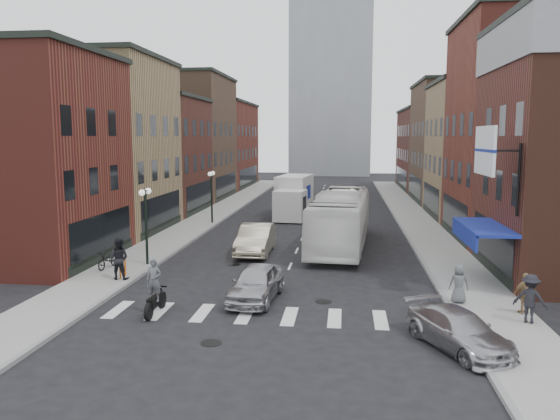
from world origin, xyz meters
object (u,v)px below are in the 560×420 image
(streetlamp_far, at_px, (212,187))
(ped_right_c, at_px, (459,284))
(transit_bus, at_px, (341,219))
(sedan_left_near, at_px, (256,283))
(streetlamp_near, at_px, (146,212))
(parked_bicycle, at_px, (108,260))
(motorcycle_rider, at_px, (154,289))
(ped_left_solo, at_px, (119,259))
(ped_right_b, at_px, (525,293))
(bike_rack, at_px, (123,269))
(ped_right_a, at_px, (530,299))
(box_truck, at_px, (293,197))
(billboard_sign, at_px, (487,152))
(sedan_left_far, at_px, (256,239))
(curb_car, at_px, (459,330))

(streetlamp_far, height_order, ped_right_c, streetlamp_far)
(transit_bus, distance_m, sedan_left_near, 12.06)
(streetlamp_near, bearing_deg, parked_bicycle, -145.38)
(streetlamp_far, height_order, sedan_left_near, streetlamp_far)
(streetlamp_near, relative_size, sedan_left_near, 0.95)
(motorcycle_rider, distance_m, ped_left_solo, 5.42)
(motorcycle_rider, distance_m, ped_right_b, 14.01)
(bike_rack, distance_m, ped_right_a, 17.60)
(ped_right_a, bearing_deg, sedan_left_near, 14.12)
(ped_right_a, xyz_separation_m, ped_right_b, (0.16, 1.02, -0.10))
(box_truck, bearing_deg, bike_rack, -99.19)
(bike_rack, distance_m, sedan_left_near, 7.22)
(parked_bicycle, relative_size, ped_left_solo, 0.86)
(box_truck, bearing_deg, transit_bus, -64.90)
(streetlamp_far, xyz_separation_m, motorcycle_rider, (3.05, -21.39, -1.89))
(parked_bicycle, bearing_deg, ped_right_a, -10.16)
(parked_bicycle, xyz_separation_m, ped_right_c, (16.44, -3.82, 0.34))
(ped_left_solo, relative_size, ped_right_c, 1.25)
(streetlamp_near, bearing_deg, ped_right_b, -19.62)
(bike_rack, bearing_deg, ped_right_c, -8.54)
(parked_bicycle, distance_m, ped_right_a, 19.42)
(ped_right_c, bearing_deg, parked_bicycle, -10.28)
(billboard_sign, xyz_separation_m, sedan_left_far, (-10.88, 7.40, -5.29))
(box_truck, relative_size, sedan_left_far, 1.59)
(sedan_left_far, height_order, curb_car, sedan_left_far)
(ped_right_a, bearing_deg, parked_bicycle, 7.07)
(sedan_left_near, relative_size, ped_right_c, 2.76)
(billboard_sign, xyz_separation_m, parked_bicycle, (-17.62, 2.37, -5.54))
(billboard_sign, xyz_separation_m, bike_rack, (-16.19, 0.80, -5.58))
(box_truck, xyz_separation_m, parked_bicycle, (-7.51, -19.84, -1.11))
(streetlamp_far, distance_m, ped_right_c, 24.13)
(motorcycle_rider, bearing_deg, bike_rack, 126.62)
(streetlamp_near, xyz_separation_m, parked_bicycle, (-1.64, -1.13, -2.32))
(streetlamp_far, relative_size, ped_right_b, 2.62)
(box_truck, distance_m, transit_bus, 12.97)
(sedan_left_near, distance_m, sedan_left_far, 9.15)
(bike_rack, bearing_deg, transit_bus, 41.82)
(streetlamp_near, relative_size, ped_right_b, 2.62)
(streetlamp_near, bearing_deg, bike_rack, -94.24)
(billboard_sign, bearing_deg, ped_left_solo, 178.46)
(transit_bus, relative_size, sedan_left_near, 2.87)
(billboard_sign, relative_size, sedan_left_near, 0.85)
(motorcycle_rider, height_order, ped_right_a, motorcycle_rider)
(parked_bicycle, bearing_deg, transit_bus, 40.69)
(bike_rack, height_order, sedan_left_near, sedan_left_near)
(sedan_left_far, height_order, parked_bicycle, sedan_left_far)
(ped_right_c, bearing_deg, ped_right_b, 156.08)
(sedan_left_far, bearing_deg, ped_left_solo, -127.88)
(curb_car, bearing_deg, ped_left_solo, 128.86)
(sedan_left_far, height_order, ped_right_a, ped_right_a)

